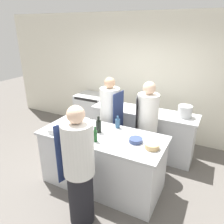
% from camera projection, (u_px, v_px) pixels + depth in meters
% --- Properties ---
extents(ground_plane, '(16.00, 16.00, 0.00)m').
position_uv_depth(ground_plane, '(103.00, 183.00, 3.72)').
color(ground_plane, '#605B56').
extents(wall_back, '(8.00, 0.06, 2.80)m').
position_uv_depth(wall_back, '(148.00, 78.00, 4.97)').
color(wall_back, silver).
rests_on(wall_back, ground_plane).
extents(prep_counter, '(1.98, 0.86, 0.93)m').
position_uv_depth(prep_counter, '(102.00, 160.00, 3.54)').
color(prep_counter, silver).
rests_on(prep_counter, ground_plane).
extents(pass_counter, '(2.11, 0.56, 0.93)m').
position_uv_depth(pass_counter, '(142.00, 132.00, 4.49)').
color(pass_counter, silver).
rests_on(pass_counter, ground_plane).
extents(oven_range, '(0.76, 0.61, 0.91)m').
position_uv_depth(oven_range, '(93.00, 112.00, 5.56)').
color(oven_range, silver).
rests_on(oven_range, ground_plane).
extents(chef_at_prep_near, '(0.44, 0.43, 1.67)m').
position_uv_depth(chef_at_prep_near, '(79.00, 169.00, 2.73)').
color(chef_at_prep_near, black).
rests_on(chef_at_prep_near, ground_plane).
extents(chef_at_stove, '(0.39, 0.37, 1.66)m').
position_uv_depth(chef_at_stove, '(110.00, 121.00, 4.11)').
color(chef_at_stove, black).
rests_on(chef_at_stove, ground_plane).
extents(chef_at_pass_far, '(0.42, 0.41, 1.65)m').
position_uv_depth(chef_at_pass_far, '(147.00, 127.00, 3.87)').
color(chef_at_pass_far, black).
rests_on(chef_at_pass_far, ground_plane).
extents(bottle_olive_oil, '(0.06, 0.06, 0.23)m').
position_uv_depth(bottle_olive_oil, '(95.00, 136.00, 3.14)').
color(bottle_olive_oil, '#19471E').
rests_on(bottle_olive_oil, prep_counter).
extents(bottle_vinegar, '(0.08, 0.08, 0.21)m').
position_uv_depth(bottle_vinegar, '(118.00, 123.00, 3.57)').
color(bottle_vinegar, '#2D5175').
rests_on(bottle_vinegar, prep_counter).
extents(bottle_wine, '(0.07, 0.07, 0.22)m').
position_uv_depth(bottle_wine, '(81.00, 116.00, 3.84)').
color(bottle_wine, '#5B2319').
rests_on(bottle_wine, prep_counter).
extents(bottle_cooking_oil, '(0.08, 0.08, 0.26)m').
position_uv_depth(bottle_cooking_oil, '(99.00, 126.00, 3.41)').
color(bottle_cooking_oil, black).
rests_on(bottle_cooking_oil, prep_counter).
extents(bowl_mixing_large, '(0.16, 0.16, 0.08)m').
position_uv_depth(bowl_mixing_large, '(74.00, 127.00, 3.52)').
color(bowl_mixing_large, '#B7BABC').
rests_on(bowl_mixing_large, prep_counter).
extents(bowl_prep_small, '(0.20, 0.20, 0.07)m').
position_uv_depth(bowl_prep_small, '(152.00, 146.00, 2.98)').
color(bowl_prep_small, tan).
rests_on(bowl_prep_small, prep_counter).
extents(bowl_ceramic_blue, '(0.20, 0.20, 0.06)m').
position_uv_depth(bowl_ceramic_blue, '(136.00, 140.00, 3.14)').
color(bowl_ceramic_blue, navy).
rests_on(bowl_ceramic_blue, prep_counter).
extents(bowl_wooden_salad, '(0.27, 0.27, 0.07)m').
position_uv_depth(bowl_wooden_salad, '(56.00, 129.00, 3.45)').
color(bowl_wooden_salad, white).
rests_on(bowl_wooden_salad, prep_counter).
extents(stockpot, '(0.26, 0.26, 0.21)m').
position_uv_depth(stockpot, '(185.00, 111.00, 4.00)').
color(stockpot, silver).
rests_on(stockpot, pass_counter).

